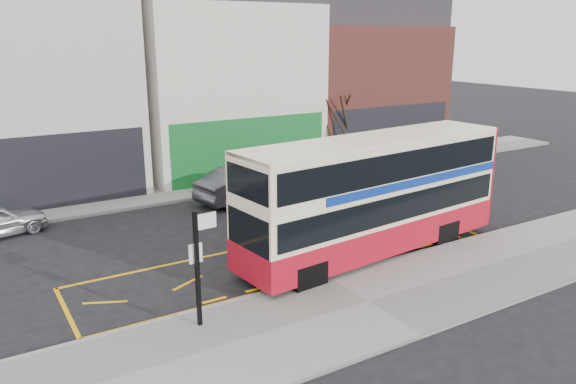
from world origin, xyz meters
TOP-DOWN VIEW (x-y plane):
  - ground at (0.00, 0.00)m, footprint 120.00×120.00m
  - pavement at (0.00, -2.30)m, footprint 40.00×4.00m
  - kerb at (0.00, -0.38)m, footprint 40.00×0.15m
  - far_pavement at (0.00, 11.00)m, footprint 50.00×3.00m
  - road_markings at (0.00, 1.60)m, footprint 14.00×3.40m
  - terrace_left at (-5.50, 14.99)m, footprint 8.00×8.01m
  - terrace_green_shop at (3.50, 14.99)m, footprint 9.00×8.01m
  - terrace_right at (12.50, 14.99)m, footprint 9.00×8.01m
  - double_decker_bus at (2.56, 0.60)m, footprint 9.98×3.21m
  - bus_stop_post at (-4.28, -1.11)m, footprint 0.73×0.13m
  - car_grey at (1.82, 8.32)m, footprint 4.89×2.55m
  - car_white at (7.83, 9.09)m, footprint 5.37×2.73m
  - street_tree_right at (8.62, 11.31)m, footprint 2.39×2.39m

SIDE VIEW (x-z plane):
  - ground at x=0.00m, z-range 0.00..0.00m
  - road_markings at x=0.00m, z-range 0.00..0.01m
  - pavement at x=0.00m, z-range 0.00..0.15m
  - kerb at x=0.00m, z-range 0.00..0.15m
  - far_pavement at x=0.00m, z-range 0.00..0.15m
  - car_white at x=7.83m, z-range 0.00..1.49m
  - car_grey at x=1.82m, z-range 0.00..1.53m
  - bus_stop_post at x=-4.28m, z-range 0.45..3.39m
  - double_decker_bus at x=2.56m, z-range 0.10..4.02m
  - street_tree_right at x=8.62m, z-range 0.94..6.10m
  - terrace_right at x=12.50m, z-range -0.58..9.72m
  - terrace_green_shop at x=3.50m, z-range -0.58..10.72m
  - terrace_left at x=-5.50m, z-range -0.58..11.22m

